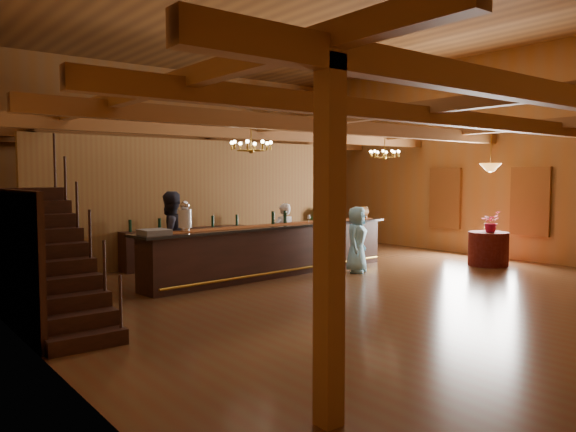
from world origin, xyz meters
TOP-DOWN VIEW (x-y plane):
  - floor at (0.00, 0.00)m, footprint 14.00×14.00m
  - ceiling at (0.00, 0.00)m, footprint 14.00×14.00m
  - wall_back at (0.00, 7.00)m, footprint 12.00×0.10m
  - wall_right at (6.00, 0.00)m, footprint 0.10×14.00m
  - beam_grid at (0.00, 0.51)m, footprint 11.90×13.90m
  - support_posts at (0.00, -0.50)m, footprint 9.20×10.20m
  - partition_wall at (-0.50, 3.50)m, footprint 9.00×0.18m
  - window_right_front at (5.95, -1.60)m, footprint 0.12×1.05m
  - window_right_back at (5.95, 1.00)m, footprint 0.12×1.05m
  - staircase at (-5.45, -0.74)m, footprint 1.00×2.80m
  - backroom_boxes at (-0.29, 5.50)m, footprint 4.10×0.60m
  - tasting_bar at (-0.40, 0.81)m, footprint 6.72×1.37m
  - beverage_dispenser at (-2.64, 0.68)m, footprint 0.26×0.26m
  - glass_rack_tray at (-3.36, 0.52)m, footprint 0.50×0.50m
  - raffle_drum at (2.50, 0.99)m, footprint 0.34×0.24m
  - bar_bottle_0 at (-0.34, 0.94)m, footprint 0.07×0.07m
  - bar_bottle_1 at (0.02, 0.97)m, footprint 0.07×0.07m
  - backbar_shelf at (-1.30, 3.16)m, footprint 3.28×0.52m
  - round_table at (4.54, -1.32)m, footprint 0.96×0.96m
  - chandelier_left at (-1.59, -0.04)m, footprint 0.80×0.80m
  - chandelier_right at (3.53, 1.17)m, footprint 0.80×0.80m
  - pendant_lamp at (4.54, -1.32)m, footprint 0.52×0.52m
  - bartender at (0.36, 1.46)m, footprint 0.61×0.44m
  - staff_second at (-2.56, 1.53)m, footprint 1.03×0.87m
  - guest at (1.30, -0.03)m, footprint 0.87×0.78m
  - floor_plant at (2.79, 3.38)m, footprint 0.88×0.81m
  - table_flowers at (4.51, -1.39)m, footprint 0.51×0.46m
  - table_vase at (4.65, -1.24)m, footprint 0.19×0.19m

SIDE VIEW (x-z plane):
  - floor at x=0.00m, z-range 0.00..0.00m
  - round_table at x=4.54m, z-range 0.00..0.83m
  - backbar_shelf at x=-1.30m, z-range 0.00..0.92m
  - backroom_boxes at x=-0.29m, z-range -0.02..1.08m
  - tasting_bar at x=-0.40m, z-range 0.00..1.13m
  - floor_plant at x=2.79m, z-range 0.00..1.30m
  - guest at x=1.30m, z-range 0.00..1.50m
  - bartender at x=0.36m, z-range 0.00..1.55m
  - staff_second at x=-2.56m, z-range 0.00..1.88m
  - table_vase at x=4.65m, z-range 0.83..1.13m
  - staircase at x=-5.45m, z-range 0.00..2.00m
  - table_flowers at x=4.51m, z-range 0.83..1.34m
  - glass_rack_tray at x=-3.36m, z-range 1.11..1.21m
  - bar_bottle_0 at x=-0.34m, z-range 1.11..1.41m
  - bar_bottle_1 at x=0.02m, z-range 1.11..1.41m
  - raffle_drum at x=2.50m, z-range 1.14..1.44m
  - beverage_dispenser at x=-2.64m, z-range 1.10..1.70m
  - window_right_front at x=5.95m, z-range 0.67..2.42m
  - window_right_back at x=5.95m, z-range 0.67..2.42m
  - partition_wall at x=-0.50m, z-range 0.00..3.10m
  - support_posts at x=0.00m, z-range 0.00..3.20m
  - pendant_lamp at x=4.54m, z-range 1.95..2.85m
  - wall_back at x=0.00m, z-range 0.00..5.50m
  - wall_right at x=6.00m, z-range 0.00..5.50m
  - chandelier_left at x=-1.59m, z-range 2.49..3.07m
  - chandelier_right at x=3.53m, z-range 2.51..3.07m
  - beam_grid at x=0.00m, z-range 3.05..3.44m
  - ceiling at x=0.00m, z-range 5.50..5.50m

